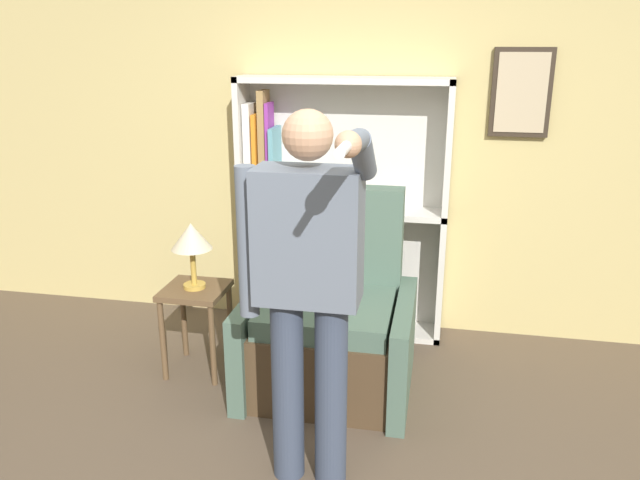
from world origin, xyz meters
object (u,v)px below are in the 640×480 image
Objects in this scene: bookcase at (319,212)px; table_lamp at (191,239)px; side_table at (196,305)px; person_standing at (307,281)px; armchair at (331,327)px.

bookcase is 1.00m from table_lamp.
side_table is at bearing -116.57° from table_lamp.
person_standing is 4.25× the size of table_lamp.
bookcase reaches higher than table_lamp.
bookcase is at bearing 99.52° from person_standing.
armchair is 0.85m from side_table.
side_table is at bearing -178.50° from armchair.
armchair reaches higher than side_table.
bookcase is 1.69m from person_standing.
bookcase is at bearing 106.15° from armchair.
bookcase is 0.94m from armchair.
table_lamp is at bearing 136.04° from person_standing.
armchair reaches higher than table_lamp.
person_standing is 3.12× the size of side_table.
armchair is at bearing -73.85° from bookcase.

